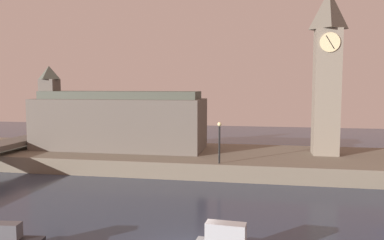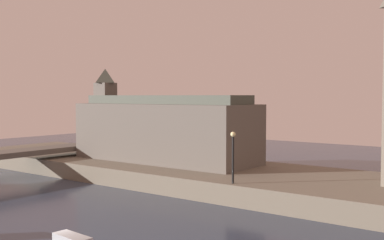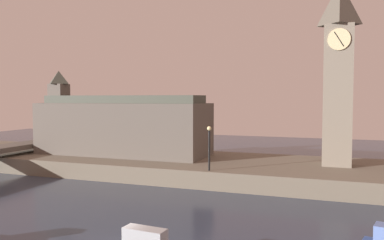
{
  "view_description": "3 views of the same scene",
  "coord_description": "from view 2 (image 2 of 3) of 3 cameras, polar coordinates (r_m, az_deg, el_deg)",
  "views": [
    {
      "loc": [
        3.6,
        -18.29,
        8.25
      ],
      "look_at": [
        -2.76,
        16.0,
        5.11
      ],
      "focal_mm": 36.18,
      "sensor_mm": 36.0,
      "label": 1
    },
    {
      "loc": [
        17.56,
        -13.12,
        7.56
      ],
      "look_at": [
        -3.66,
        14.61,
        5.79
      ],
      "focal_mm": 44.65,
      "sensor_mm": 36.0,
      "label": 2
    },
    {
      "loc": [
        9.48,
        -15.51,
        7.36
      ],
      "look_at": [
        -2.05,
        15.91,
        5.49
      ],
      "focal_mm": 36.97,
      "sensor_mm": 36.0,
      "label": 3
    }
  ],
  "objects": [
    {
      "name": "far_embankment",
      "position": [
        38.1,
        9.42,
        -7.44
      ],
      "size": [
        70.0,
        12.0,
        1.5
      ],
      "primitive_type": "cube",
      "color": "#6B6051",
      "rests_on": "ground"
    },
    {
      "name": "parliament_hall",
      "position": [
        44.77,
        -3.58,
        -1.07
      ],
      "size": [
        17.93,
        6.33,
        8.86
      ],
      "color": "#5B544C",
      "rests_on": "far_embankment"
    },
    {
      "name": "streetlamp",
      "position": [
        33.1,
        4.92,
        -3.7
      ],
      "size": [
        0.36,
        0.36,
        3.59
      ],
      "color": "black",
      "rests_on": "far_embankment"
    }
  ]
}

